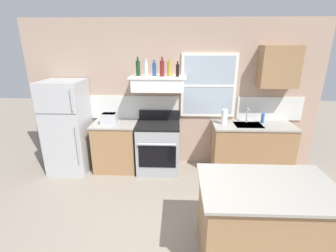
# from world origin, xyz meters

# --- Properties ---
(ground_plane) EXTENTS (16.00, 16.00, 0.00)m
(ground_plane) POSITION_xyz_m (0.00, 0.00, 0.00)
(ground_plane) COLOR gray
(back_wall) EXTENTS (5.40, 0.11, 2.70)m
(back_wall) POSITION_xyz_m (0.03, 2.23, 1.35)
(back_wall) COLOR tan
(back_wall) RESTS_ON ground_plane
(refrigerator) EXTENTS (0.70, 0.72, 1.68)m
(refrigerator) POSITION_xyz_m (-1.90, 1.84, 0.84)
(refrigerator) COLOR #B7BABC
(refrigerator) RESTS_ON ground_plane
(counter_left_of_stove) EXTENTS (0.79, 0.63, 0.91)m
(counter_left_of_stove) POSITION_xyz_m (-1.05, 1.90, 0.46)
(counter_left_of_stove) COLOR #9E754C
(counter_left_of_stove) RESTS_ON ground_plane
(toaster) EXTENTS (0.30, 0.20, 0.19)m
(toaster) POSITION_xyz_m (-1.13, 1.86, 1.01)
(toaster) COLOR silver
(toaster) RESTS_ON counter_left_of_stove
(stove_range) EXTENTS (0.76, 0.69, 1.09)m
(stove_range) POSITION_xyz_m (-0.25, 1.86, 0.46)
(stove_range) COLOR #9EA0A5
(stove_range) RESTS_ON ground_plane
(range_hood_shelf) EXTENTS (0.96, 0.52, 0.24)m
(range_hood_shelf) POSITION_xyz_m (-0.25, 1.96, 1.62)
(range_hood_shelf) COLOR white
(bottle_dark_green_wine) EXTENTS (0.07, 0.07, 0.31)m
(bottle_dark_green_wine) POSITION_xyz_m (-0.60, 1.99, 1.88)
(bottle_dark_green_wine) COLOR #143819
(bottle_dark_green_wine) RESTS_ON range_hood_shelf
(bottle_clear_tall) EXTENTS (0.06, 0.06, 0.30)m
(bottle_clear_tall) POSITION_xyz_m (-0.46, 1.99, 1.87)
(bottle_clear_tall) COLOR silver
(bottle_clear_tall) RESTS_ON range_hood_shelf
(bottle_blue_liqueur) EXTENTS (0.07, 0.07, 0.27)m
(bottle_blue_liqueur) POSITION_xyz_m (-0.32, 1.99, 1.86)
(bottle_blue_liqueur) COLOR #1E478C
(bottle_blue_liqueur) RESTS_ON range_hood_shelf
(bottle_red_label_wine) EXTENTS (0.07, 0.07, 0.32)m
(bottle_red_label_wine) POSITION_xyz_m (-0.18, 1.92, 1.88)
(bottle_red_label_wine) COLOR maroon
(bottle_red_label_wine) RESTS_ON range_hood_shelf
(bottle_champagne_gold_foil) EXTENTS (0.08, 0.08, 0.29)m
(bottle_champagne_gold_foil) POSITION_xyz_m (-0.05, 1.99, 1.87)
(bottle_champagne_gold_foil) COLOR #B29333
(bottle_champagne_gold_foil) RESTS_ON range_hood_shelf
(bottle_balsamic_dark) EXTENTS (0.06, 0.06, 0.25)m
(bottle_balsamic_dark) POSITION_xyz_m (0.08, 1.91, 1.85)
(bottle_balsamic_dark) COLOR black
(bottle_balsamic_dark) RESTS_ON range_hood_shelf
(counter_right_with_sink) EXTENTS (1.43, 0.63, 0.91)m
(counter_right_with_sink) POSITION_xyz_m (1.45, 1.90, 0.46)
(counter_right_with_sink) COLOR #9E754C
(counter_right_with_sink) RESTS_ON ground_plane
(sink_faucet) EXTENTS (0.03, 0.17, 0.28)m
(sink_faucet) POSITION_xyz_m (1.35, 2.00, 1.08)
(sink_faucet) COLOR silver
(sink_faucet) RESTS_ON counter_right_with_sink
(paper_towel_roll) EXTENTS (0.11, 0.11, 0.27)m
(paper_towel_roll) POSITION_xyz_m (0.92, 1.90, 1.04)
(paper_towel_roll) COLOR white
(paper_towel_roll) RESTS_ON counter_right_with_sink
(dish_soap_bottle) EXTENTS (0.06, 0.06, 0.18)m
(dish_soap_bottle) POSITION_xyz_m (1.63, 2.00, 1.00)
(dish_soap_bottle) COLOR blue
(dish_soap_bottle) RESTS_ON counter_right_with_sink
(kitchen_island) EXTENTS (1.40, 0.90, 0.91)m
(kitchen_island) POSITION_xyz_m (1.03, -0.07, 0.46)
(kitchen_island) COLOR #9E754C
(kitchen_island) RESTS_ON ground_plane
(upper_cabinet_right) EXTENTS (0.64, 0.32, 0.70)m
(upper_cabinet_right) POSITION_xyz_m (1.80, 2.04, 1.90)
(upper_cabinet_right) COLOR #9E754C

